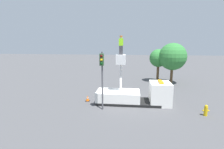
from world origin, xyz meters
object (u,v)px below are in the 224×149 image
fire_hydrant (206,110)px  traffic_cone_rear (88,98)px  traffic_light_pole (102,69)px  worker (121,45)px  bucket_truck (135,95)px  tree_left_bg (173,57)px  tree_right_bg (158,58)px

fire_hydrant → traffic_cone_rear: 10.71m
traffic_light_pole → fire_hydrant: 9.13m
traffic_light_pole → worker: bearing=54.2°
bucket_truck → fire_hydrant: 6.13m
traffic_cone_rear → tree_left_bg: size_ratio=0.10×
worker → tree_left_bg: bearing=51.8°
tree_right_bg → traffic_cone_rear: bearing=-131.2°
traffic_light_pole → traffic_cone_rear: bearing=131.0°
worker → traffic_cone_rear: size_ratio=3.03×
traffic_light_pole → tree_left_bg: 13.40m
tree_left_bg → fire_hydrant: bearing=-88.1°
worker → traffic_cone_rear: 6.30m
traffic_cone_rear → traffic_light_pole: bearing=-49.0°
traffic_light_pole → tree_left_bg: size_ratio=0.89×
tree_right_bg → tree_left_bg: bearing=-30.3°
bucket_truck → traffic_light_pole: size_ratio=1.39×
bucket_truck → traffic_cone_rear: 4.80m
traffic_cone_rear → tree_right_bg: tree_right_bg is taller
worker → bucket_truck: bearing=0.0°
bucket_truck → traffic_cone_rear: size_ratio=12.34×
worker → fire_hydrant: 9.06m
traffic_light_pole → tree_left_bg: bearing=52.3°
bucket_truck → traffic_light_pole: traffic_light_pole is taller
traffic_light_pole → tree_right_bg: size_ratio=1.06×
fire_hydrant → worker: bearing=161.7°
bucket_truck → tree_right_bg: size_ratio=1.47×
fire_hydrant → tree_right_bg: (-2.11, 11.92, 3.04)m
tree_left_bg → tree_right_bg: (-1.75, 1.02, -0.35)m
traffic_cone_rear → worker: bearing=-1.6°
tree_left_bg → worker: bearing=-128.2°
bucket_truck → tree_right_bg: tree_right_bg is taller
worker → fire_hydrant: (7.08, -2.35, -5.16)m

